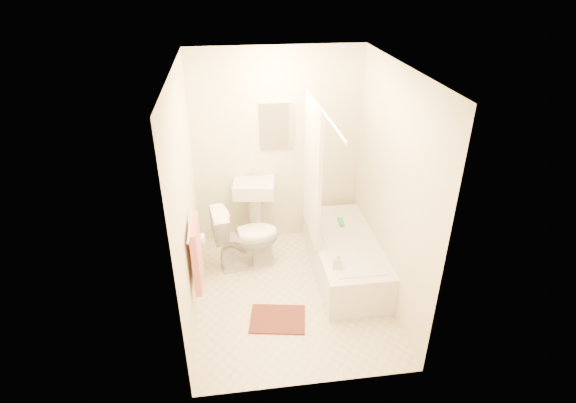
{
  "coord_description": "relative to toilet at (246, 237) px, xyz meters",
  "views": [
    {
      "loc": [
        -0.55,
        -3.79,
        3.2
      ],
      "look_at": [
        0.0,
        0.25,
        1.0
      ],
      "focal_mm": 28.0,
      "sensor_mm": 36.0,
      "label": 1
    }
  ],
  "objects": [
    {
      "name": "curtain_rod",
      "position": [
        0.74,
        -0.51,
        1.62
      ],
      "size": [
        0.03,
        1.7,
        0.03
      ],
      "primitive_type": "cylinder",
      "rotation": [
        1.57,
        0.0,
        0.0
      ],
      "color": "silver",
      "rests_on": "wall_back"
    },
    {
      "name": "wall_left",
      "position": [
        -0.56,
        -0.61,
        0.82
      ],
      "size": [
        0.02,
        2.4,
        2.4
      ],
      "primitive_type": "cube",
      "color": "beige",
      "rests_on": "ground"
    },
    {
      "name": "wall_back",
      "position": [
        0.44,
        0.59,
        0.82
      ],
      "size": [
        2.0,
        0.02,
        2.4
      ],
      "primitive_type": "cube",
      "color": "beige",
      "rests_on": "ground"
    },
    {
      "name": "bath_mat",
      "position": [
        0.25,
        -1.0,
        -0.37
      ],
      "size": [
        0.61,
        0.5,
        0.02
      ],
      "primitive_type": "cube",
      "rotation": [
        0.0,
        0.0,
        -0.17
      ],
      "color": "#4B281C",
      "rests_on": "floor"
    },
    {
      "name": "wall_right",
      "position": [
        1.44,
        -0.61,
        0.82
      ],
      "size": [
        0.02,
        2.4,
        2.4
      ],
      "primitive_type": "cube",
      "color": "beige",
      "rests_on": "ground"
    },
    {
      "name": "bathtub",
      "position": [
        1.09,
        -0.31,
        -0.15
      ],
      "size": [
        0.69,
        1.58,
        0.44
      ],
      "primitive_type": null,
      "color": "silver",
      "rests_on": "floor"
    },
    {
      "name": "toilet_paper",
      "position": [
        -0.49,
        -0.49,
        0.32
      ],
      "size": [
        0.11,
        0.12,
        0.12
      ],
      "primitive_type": "cylinder",
      "rotation": [
        0.0,
        1.57,
        0.0
      ],
      "color": "white",
      "rests_on": "wall_left"
    },
    {
      "name": "towel",
      "position": [
        -0.49,
        -0.86,
        0.4
      ],
      "size": [
        0.06,
        0.45,
        0.66
      ],
      "primitive_type": "cube",
      "color": "#CC7266",
      "rests_on": "towel_bar"
    },
    {
      "name": "sink",
      "position": [
        0.14,
        0.45,
        0.1
      ],
      "size": [
        0.53,
        0.45,
        0.95
      ],
      "primitive_type": null,
      "rotation": [
        0.0,
        0.0,
        -0.13
      ],
      "color": "silver",
      "rests_on": "floor"
    },
    {
      "name": "shower_curtain",
      "position": [
        0.74,
        -0.11,
        0.84
      ],
      "size": [
        0.04,
        0.8,
        1.55
      ],
      "primitive_type": "cube",
      "color": "silver",
      "rests_on": "curtain_rod"
    },
    {
      "name": "towel_bar",
      "position": [
        -0.52,
        -0.86,
        0.72
      ],
      "size": [
        0.02,
        0.6,
        0.02
      ],
      "primitive_type": "cylinder",
      "rotation": [
        1.57,
        0.0,
        0.0
      ],
      "color": "silver",
      "rests_on": "wall_left"
    },
    {
      "name": "floor",
      "position": [
        0.44,
        -0.61,
        -0.38
      ],
      "size": [
        2.4,
        2.4,
        0.0
      ],
      "primitive_type": "plane",
      "color": "beige",
      "rests_on": "ground"
    },
    {
      "name": "ceiling",
      "position": [
        0.44,
        -0.61,
        2.02
      ],
      "size": [
        2.4,
        2.4,
        0.0
      ],
      "primitive_type": "plane",
      "color": "white",
      "rests_on": "ground"
    },
    {
      "name": "soap_bottle",
      "position": [
        0.88,
        -0.81,
        0.16
      ],
      "size": [
        0.1,
        0.1,
        0.18
      ],
      "primitive_type": "imported",
      "rotation": [
        0.0,
        0.0,
        -0.33
      ],
      "color": "white",
      "rests_on": "bathtub"
    },
    {
      "name": "toilet",
      "position": [
        0.0,
        0.0,
        0.0
      ],
      "size": [
        0.82,
        0.54,
        0.75
      ],
      "primitive_type": "imported",
      "rotation": [
        0.0,
        0.0,
        1.72
      ],
      "color": "white",
      "rests_on": "floor"
    },
    {
      "name": "scrub_brush",
      "position": [
        1.13,
        0.03,
        0.09
      ],
      "size": [
        0.07,
        0.19,
        0.04
      ],
      "primitive_type": "cube",
      "rotation": [
        0.0,
        0.0,
        -0.08
      ],
      "color": "green",
      "rests_on": "bathtub"
    },
    {
      "name": "mirror",
      "position": [
        0.44,
        0.57,
        1.12
      ],
      "size": [
        0.4,
        0.03,
        0.55
      ],
      "primitive_type": "cube",
      "color": "white",
      "rests_on": "wall_back"
    }
  ]
}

